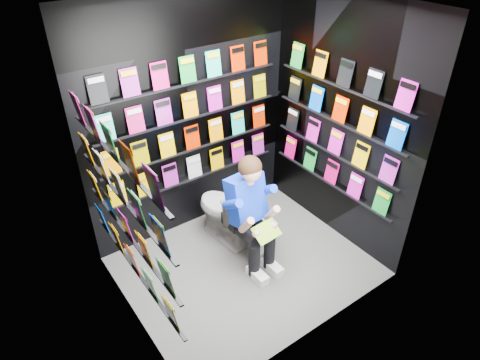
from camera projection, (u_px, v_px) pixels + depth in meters
floor at (245, 266)px, 4.52m from camera, size 2.40×2.40×0.00m
ceiling at (247, 6)px, 3.09m from camera, size 2.40×2.40×0.00m
wall_back at (190, 121)px, 4.49m from camera, size 2.40×0.04×2.60m
wall_front at (327, 217)px, 3.13m from camera, size 2.40×0.04×2.60m
wall_left at (118, 208)px, 3.22m from camera, size 0.04×2.00×2.60m
wall_right at (340, 126)px, 4.39m from camera, size 0.04×2.00×2.60m
comics_back at (191, 121)px, 4.46m from camera, size 2.10×0.06×1.37m
comics_left at (122, 206)px, 3.23m from camera, size 0.06×1.70×1.37m
comics_right at (338, 126)px, 4.37m from camera, size 0.06×1.70×1.37m
toilet at (225, 211)px, 4.71m from camera, size 0.48×0.78×0.73m
longbox at (256, 230)px, 4.76m from camera, size 0.29×0.46×0.33m
longbox_lid at (256, 217)px, 4.66m from camera, size 0.31×0.49×0.03m
reader at (245, 199)px, 4.24m from camera, size 0.56×0.78×1.37m
held_comic at (267, 231)px, 4.10m from camera, size 0.29×0.18×0.12m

